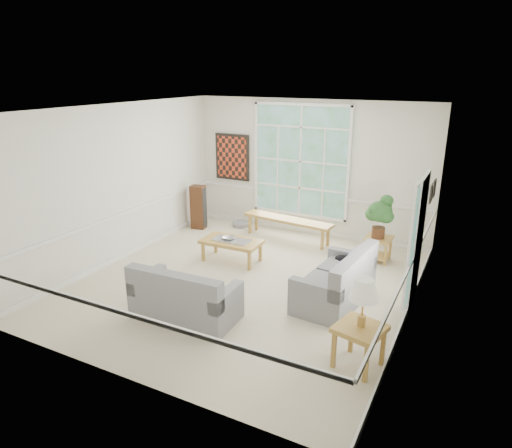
{
  "coord_description": "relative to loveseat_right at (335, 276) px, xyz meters",
  "views": [
    {
      "loc": [
        3.5,
        -6.44,
        3.56
      ],
      "look_at": [
        0.1,
        0.2,
        1.05
      ],
      "focal_mm": 32.0,
      "sensor_mm": 36.0,
      "label": 1
    }
  ],
  "objects": [
    {
      "name": "ceiling",
      "position": [
        -1.59,
        -0.06,
        2.56
      ],
      "size": [
        5.5,
        6.0,
        0.02
      ],
      "primitive_type": "cube",
      "color": "white",
      "rests_on": "ground"
    },
    {
      "name": "wall_art",
      "position": [
        -3.54,
        2.89,
        1.16
      ],
      "size": [
        0.9,
        0.06,
        1.1
      ],
      "primitive_type": "cube",
      "color": "maroon",
      "rests_on": "wall_back"
    },
    {
      "name": "pewter_bowl",
      "position": [
        -2.35,
        0.67,
        0.03
      ],
      "size": [
        0.33,
        0.33,
        0.07
      ],
      "primitive_type": "imported",
      "rotation": [
        0.0,
        0.0,
        -0.14
      ],
      "color": "#939297",
      "rests_on": "coffee_table"
    },
    {
      "name": "loveseat_front",
      "position": [
        -1.83,
        -1.51,
        -0.02
      ],
      "size": [
        1.59,
        0.87,
        0.84
      ],
      "primitive_type": "cube",
      "rotation": [
        0.0,
        0.0,
        0.04
      ],
      "color": "gray",
      "rests_on": "floor"
    },
    {
      "name": "door_sidelight",
      "position": [
        1.12,
        -0.09,
        0.71
      ],
      "size": [
        0.08,
        0.26,
        1.9
      ],
      "primitive_type": "cube",
      "color": "white",
      "rests_on": "wall_right"
    },
    {
      "name": "end_table",
      "position": [
        0.25,
        1.99,
        -0.19
      ],
      "size": [
        0.51,
        0.51,
        0.49
      ],
      "primitive_type": "cube",
      "rotation": [
        0.0,
        0.0,
        -0.03
      ],
      "color": "#A87F38",
      "rests_on": "floor"
    },
    {
      "name": "wall_back",
      "position": [
        -1.59,
        2.94,
        1.06
      ],
      "size": [
        5.5,
        0.02,
        3.0
      ],
      "primitive_type": "cube",
      "color": "silver",
      "rests_on": "ground"
    },
    {
      "name": "side_table",
      "position": [
        0.81,
        -1.53,
        -0.15
      ],
      "size": [
        0.67,
        0.67,
        0.57
      ],
      "primitive_type": "cube",
      "rotation": [
        0.0,
        0.0,
        -0.23
      ],
      "color": "#A87F38",
      "rests_on": "floor"
    },
    {
      "name": "floor_speaker",
      "position": [
        -3.99,
        2.04,
        0.08
      ],
      "size": [
        0.36,
        0.3,
        1.03
      ],
      "primitive_type": "cube",
      "rotation": [
        0.0,
        0.0,
        0.16
      ],
      "color": "#412312",
      "rests_on": "floor"
    },
    {
      "name": "pet_bed",
      "position": [
        -3.16,
        2.59,
        -0.38
      ],
      "size": [
        0.48,
        0.48,
        0.12
      ],
      "primitive_type": "cylinder",
      "rotation": [
        0.0,
        0.0,
        0.21
      ],
      "color": "gray",
      "rests_on": "floor"
    },
    {
      "name": "entry_door",
      "position": [
        1.12,
        0.54,
        0.61
      ],
      "size": [
        0.08,
        0.9,
        2.1
      ],
      "primitive_type": "cube",
      "color": "white",
      "rests_on": "floor"
    },
    {
      "name": "floor",
      "position": [
        -1.59,
        -0.06,
        -0.44
      ],
      "size": [
        5.5,
        6.0,
        0.01
      ],
      "primitive_type": "cube",
      "color": "beige",
      "rests_on": "ground"
    },
    {
      "name": "wall_frame_far",
      "position": [
        1.12,
        2.09,
        1.11
      ],
      "size": [
        0.04,
        0.26,
        0.32
      ],
      "primitive_type": "cube",
      "color": "black",
      "rests_on": "wall_right"
    },
    {
      "name": "wall_frame_near",
      "position": [
        1.12,
        1.69,
        1.11
      ],
      "size": [
        0.04,
        0.26,
        0.32
      ],
      "primitive_type": "cube",
      "color": "black",
      "rests_on": "wall_right"
    },
    {
      "name": "coffee_table",
      "position": [
        -2.3,
        0.67,
        -0.22
      ],
      "size": [
        1.18,
        0.66,
        0.43
      ],
      "primitive_type": "cube",
      "rotation": [
        0.0,
        0.0,
        0.02
      ],
      "color": "#A87F38",
      "rests_on": "floor"
    },
    {
      "name": "wall_left",
      "position": [
        -4.34,
        -0.06,
        1.06
      ],
      "size": [
        0.02,
        6.0,
        3.0
      ],
      "primitive_type": "cube",
      "color": "silver",
      "rests_on": "ground"
    },
    {
      "name": "wall_right",
      "position": [
        1.16,
        -0.06,
        1.06
      ],
      "size": [
        0.02,
        6.0,
        3.0
      ],
      "primitive_type": "cube",
      "color": "silver",
      "rests_on": "ground"
    },
    {
      "name": "window_bench",
      "position": [
        -1.81,
        2.29,
        -0.2
      ],
      "size": [
        2.08,
        0.62,
        0.48
      ],
      "primitive_type": "cube",
      "rotation": [
        0.0,
        0.0,
        -0.11
      ],
      "color": "#A87F38",
      "rests_on": "floor"
    },
    {
      "name": "table_lamp",
      "position": [
        0.81,
        -1.51,
        0.45
      ],
      "size": [
        0.45,
        0.45,
        0.63
      ],
      "primitive_type": null,
      "rotation": [
        0.0,
        0.0,
        -0.25
      ],
      "color": "silver",
      "rests_on": "side_table"
    },
    {
      "name": "window_back",
      "position": [
        -1.79,
        2.9,
        1.21
      ],
      "size": [
        2.3,
        0.08,
        2.4
      ],
      "primitive_type": "cube",
      "color": "white",
      "rests_on": "wall_back"
    },
    {
      "name": "cat",
      "position": [
        -0.04,
        0.58,
        0.08
      ],
      "size": [
        0.33,
        0.27,
        0.14
      ],
      "primitive_type": "ellipsoid",
      "rotation": [
        0.0,
        0.0,
        0.23
      ],
      "color": "black",
      "rests_on": "loveseat_right"
    },
    {
      "name": "wall_front",
      "position": [
        -1.59,
        -3.06,
        1.06
      ],
      "size": [
        5.5,
        0.02,
        3.0
      ],
      "primitive_type": "cube",
      "color": "silver",
      "rests_on": "ground"
    },
    {
      "name": "loveseat_right",
      "position": [
        0.0,
        0.0,
        0.0
      ],
      "size": [
        0.99,
        1.69,
        0.88
      ],
      "primitive_type": "cube",
      "rotation": [
        0.0,
        0.0,
        -0.09
      ],
      "color": "gray",
      "rests_on": "floor"
    },
    {
      "name": "houseplant",
      "position": [
        0.23,
        1.95,
        0.48
      ],
      "size": [
        0.67,
        0.67,
        0.86
      ],
      "primitive_type": null,
      "rotation": [
        0.0,
        0.0,
        -0.45
      ],
      "color": "#275625",
      "rests_on": "end_table"
    }
  ]
}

